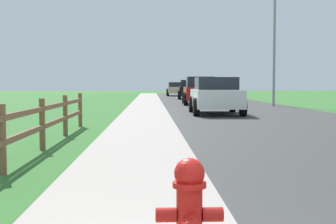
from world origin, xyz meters
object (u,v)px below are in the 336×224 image
object	(u,v)px
fire_hydrant	(189,212)
parked_car_red	(200,91)
parked_car_black	(191,89)
street_lamp	(276,36)
parked_car_beige	(177,89)
parked_suv_white	(216,95)

from	to	relation	value
fire_hydrant	parked_car_red	world-z (taller)	parked_car_red
parked_car_black	parked_car_red	bearing A→B (deg)	-91.93
parked_car_black	street_lamp	xyz separation A→B (m)	(3.62, -12.54, 3.05)
parked_car_beige	parked_car_red	bearing A→B (deg)	-89.24
fire_hydrant	parked_suv_white	xyz separation A→B (m)	(2.41, 16.45, 0.37)
parked_suv_white	parked_car_black	distance (m)	19.25
fire_hydrant	parked_suv_white	size ratio (longest dim) A/B	0.17
parked_car_beige	parked_suv_white	bearing A→B (deg)	-90.00
parked_car_red	parked_car_beige	world-z (taller)	parked_car_red
parked_car_red	parked_car_black	bearing A→B (deg)	88.07
fire_hydrant	parked_car_black	world-z (taller)	parked_car_black
parked_suv_white	parked_car_beige	xyz separation A→B (m)	(-0.00, 29.26, -0.04)
parked_car_black	parked_car_beige	xyz separation A→B (m)	(-0.61, 10.02, -0.06)
parked_suv_white	parked_car_black	size ratio (longest dim) A/B	0.95
street_lamp	parked_suv_white	bearing A→B (deg)	-122.29
street_lamp	parked_car_black	bearing A→B (deg)	106.11
parked_car_beige	street_lamp	bearing A→B (deg)	-79.37
fire_hydrant	parked_suv_white	world-z (taller)	parked_suv_white
parked_car_red	street_lamp	size ratio (longest dim) A/B	0.76
fire_hydrant	street_lamp	bearing A→B (deg)	73.98
parked_car_red	street_lamp	world-z (taller)	street_lamp
parked_suv_white	street_lamp	size ratio (longest dim) A/B	0.67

